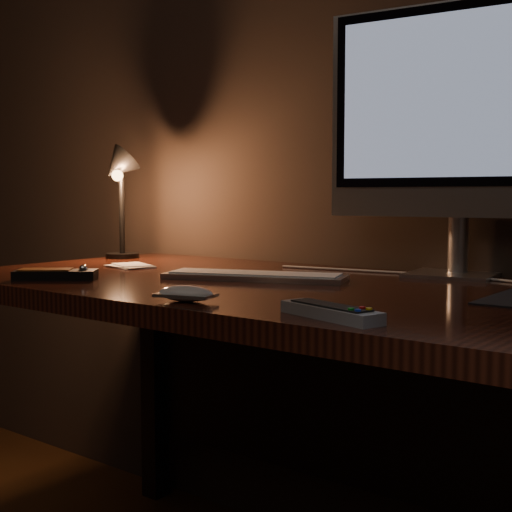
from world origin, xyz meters
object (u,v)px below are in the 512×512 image
Objects in this scene: tv_remote at (331,312)px; monitor at (455,116)px; keyboard at (255,276)px; desk_lamp at (119,182)px; media_remote at (56,274)px; desk at (315,341)px; mouse at (186,296)px.

monitor is at bearing 113.14° from tv_remote.
keyboard is 1.22× the size of desk_lamp.
keyboard is at bearing -0.94° from media_remote.
mouse reaches higher than desk.
keyboard is 2.12× the size of tv_remote.
mouse is 0.28m from tv_remote.
tv_remote is (0.28, 0.01, 0.00)m from mouse.
desk is 0.40m from mouse.
desk_lamp is at bearing 131.43° from mouse.
desk_lamp is (-0.27, 0.42, 0.20)m from media_remote.
mouse is at bearing -34.56° from desk_lamp.
media_remote is (-0.45, -0.32, 0.14)m from desk.
desk_lamp is at bearing 145.81° from keyboard.
media_remote is at bearing -167.85° from tv_remote.
desk is 0.19m from keyboard.
mouse is at bearing -162.26° from tv_remote.
tv_remote reaches higher than desk.
monitor is 3.48× the size of media_remote.
monitor is at bearing 23.43° from keyboard.
tv_remote is 0.58× the size of desk_lamp.
media_remote is 0.92× the size of tv_remote.
media_remote reaches higher than desk.
desk_lamp reaches higher than tv_remote.
monitor is (0.19, 0.25, 0.48)m from desk.
media_remote reaches higher than keyboard.
desk_lamp is (-0.60, 0.15, 0.21)m from keyboard.
media_remote is at bearing 157.72° from mouse.
tv_remote is at bearing -25.95° from desk_lamp.
monitor is 3.21× the size of tv_remote.
desk is 4.08× the size of keyboard.
media_remote is (-0.64, -0.57, -0.34)m from monitor.
monitor is 0.94m from desk_lamp.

